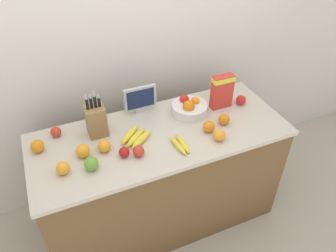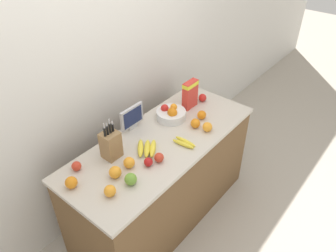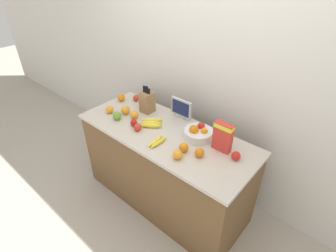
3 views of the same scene
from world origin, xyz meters
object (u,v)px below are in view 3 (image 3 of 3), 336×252
object	(u,v)px
banana_bunch_left	(152,123)
apple_front	(134,123)
apple_by_knife_block	(117,116)
orange_front_right	(110,109)
orange_back_center	(177,154)
cereal_box	(223,136)
orange_by_cereal	(199,152)
banana_bunch_right	(157,142)
apple_leftmost	(136,98)
orange_front_center	(134,115)
fruit_bowl	(198,133)
apple_rightmost	(236,156)
knife_block	(147,102)
orange_mid_right	(184,147)
small_monitor	(181,108)
orange_front_left	(121,97)
orange_near_bowl	(125,110)
apple_near_bananas	(138,127)

from	to	relation	value
banana_bunch_left	apple_front	distance (m)	0.16
apple_by_knife_block	orange_front_right	bearing A→B (deg)	168.66
banana_bunch_left	orange_back_center	distance (m)	0.53
cereal_box	orange_by_cereal	xyz separation A→B (m)	(-0.09, -0.19, -0.10)
banana_bunch_right	apple_by_knife_block	bearing A→B (deg)	177.22
banana_bunch_left	apple_leftmost	distance (m)	0.52
orange_front_center	orange_back_center	distance (m)	0.72
apple_by_knife_block	apple_front	distance (m)	0.21
banana_bunch_right	orange_back_center	distance (m)	0.26
orange_front_right	orange_by_cereal	distance (m)	1.07
fruit_bowl	banana_bunch_right	world-z (taller)	fruit_bowl
apple_rightmost	orange_front_right	world-z (taller)	orange_front_right
apple_by_knife_block	orange_front_center	xyz separation A→B (m)	(0.11, 0.12, -0.00)
apple_by_knife_block	apple_front	xyz separation A→B (m)	(0.20, 0.03, -0.01)
knife_block	orange_mid_right	world-z (taller)	knife_block
apple_front	orange_mid_right	size ratio (longest dim) A/B	0.83
small_monitor	apple_front	xyz separation A→B (m)	(-0.25, -0.39, -0.08)
apple_by_knife_block	fruit_bowl	bearing A→B (deg)	19.72
apple_leftmost	fruit_bowl	bearing A→B (deg)	-7.09
orange_front_right	orange_back_center	bearing A→B (deg)	-5.81
apple_by_knife_block	orange_front_left	xyz separation A→B (m)	(-0.27, 0.28, -0.00)
orange_front_center	fruit_bowl	bearing A→B (deg)	12.99
apple_front	orange_front_left	xyz separation A→B (m)	(-0.47, 0.25, 0.01)
fruit_bowl	orange_mid_right	world-z (taller)	fruit_bowl
fruit_bowl	orange_front_left	world-z (taller)	fruit_bowl
orange_front_center	apple_rightmost	bearing A→B (deg)	5.44
cereal_box	fruit_bowl	distance (m)	0.26
banana_bunch_right	apple_by_knife_block	xyz separation A→B (m)	(-0.55, 0.03, 0.02)
small_monitor	orange_front_right	world-z (taller)	small_monitor
small_monitor	apple_front	world-z (taller)	small_monitor
orange_front_right	orange_by_cereal	size ratio (longest dim) A/B	1.02
small_monitor	cereal_box	size ratio (longest dim) A/B	0.92
cereal_box	apple_front	bearing A→B (deg)	-163.91
orange_front_left	orange_by_cereal	distance (m)	1.20
cereal_box	apple_by_knife_block	bearing A→B (deg)	-165.48
small_monitor	apple_front	bearing A→B (deg)	-121.92
apple_rightmost	apple_front	size ratio (longest dim) A/B	1.10
apple_by_knife_block	orange_mid_right	distance (m)	0.78
fruit_bowl	apple_rightmost	world-z (taller)	fruit_bowl
banana_bunch_right	apple_leftmost	size ratio (longest dim) A/B	2.83
small_monitor	orange_by_cereal	bearing A→B (deg)	-37.28
banana_bunch_right	orange_mid_right	bearing A→B (deg)	15.35
knife_block	orange_near_bowl	bearing A→B (deg)	-126.71
fruit_bowl	orange_front_center	world-z (taller)	fruit_bowl
orange_front_left	apple_front	bearing A→B (deg)	-28.01
apple_front	fruit_bowl	bearing A→B (deg)	23.69
orange_front_center	apple_leftmost	bearing A→B (deg)	133.77
apple_front	cereal_box	bearing A→B (deg)	15.86
orange_front_left	apple_leftmost	bearing A→B (deg)	40.69
apple_rightmost	apple_near_bananas	bearing A→B (deg)	-165.64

